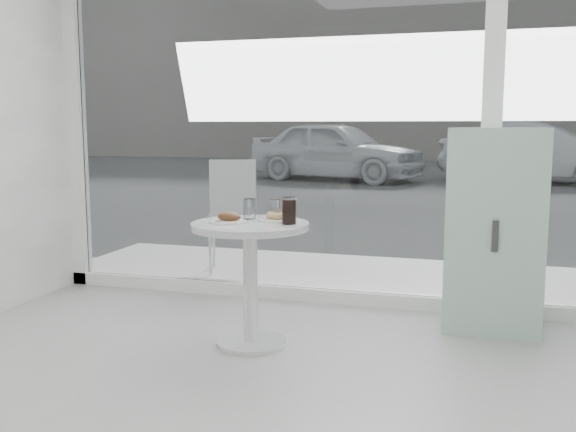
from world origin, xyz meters
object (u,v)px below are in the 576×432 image
(plate_fritter, at_px, (229,219))
(water_tumbler_a, at_px, (249,210))
(main_table, at_px, (250,258))
(water_tumbler_b, at_px, (276,211))
(car_silver, at_px, (539,152))
(cola_glass, at_px, (289,211))
(patio_chair, at_px, (233,207))
(plate_donut, at_px, (277,217))
(mint_cabinet, at_px, (494,231))
(car_white, at_px, (336,150))

(plate_fritter, relative_size, water_tumbler_a, 1.80)
(main_table, bearing_deg, water_tumbler_b, 55.92)
(water_tumbler_b, bearing_deg, car_silver, 78.27)
(main_table, xyz_separation_m, cola_glass, (0.24, 0.01, 0.30))
(patio_chair, bearing_deg, plate_donut, -78.30)
(patio_chair, height_order, water_tumbler_b, patio_chair)
(patio_chair, height_order, plate_fritter, patio_chair)
(plate_fritter, bearing_deg, car_silver, 77.49)
(water_tumbler_a, bearing_deg, plate_fritter, -105.15)
(water_tumbler_a, height_order, water_tumbler_b, same)
(patio_chair, xyz_separation_m, water_tumbler_b, (0.93, -1.63, 0.21))
(cola_glass, bearing_deg, water_tumbler_b, 131.08)
(plate_donut, relative_size, water_tumbler_b, 1.87)
(main_table, distance_m, water_tumbler_b, 0.34)
(main_table, xyz_separation_m, water_tumbler_a, (-0.06, 0.16, 0.28))
(car_silver, relative_size, plate_donut, 18.83)
(main_table, height_order, cola_glass, cola_glass)
(mint_cabinet, bearing_deg, water_tumbler_b, -156.42)
(cola_glass, bearing_deg, water_tumbler_a, 154.49)
(patio_chair, relative_size, water_tumbler_a, 7.84)
(patio_chair, bearing_deg, main_table, -83.50)
(main_table, height_order, plate_donut, plate_donut)
(mint_cabinet, xyz_separation_m, plate_donut, (-1.31, -0.61, 0.12))
(mint_cabinet, bearing_deg, main_table, -152.62)
(mint_cabinet, height_order, water_tumbler_a, mint_cabinet)
(plate_donut, bearing_deg, plate_fritter, -144.78)
(main_table, xyz_separation_m, patio_chair, (-0.81, 1.80, 0.07))
(car_silver, distance_m, plate_donut, 12.93)
(patio_chair, distance_m, plate_donut, 1.92)
(patio_chair, height_order, water_tumbler_a, patio_chair)
(mint_cabinet, distance_m, plate_donut, 1.45)
(plate_donut, height_order, water_tumbler_b, water_tumbler_b)
(main_table, xyz_separation_m, car_silver, (2.73, 12.79, 0.18))
(car_silver, xyz_separation_m, water_tumbler_b, (-2.62, -12.63, 0.09))
(water_tumbler_a, distance_m, water_tumbler_b, 0.17)
(car_white, distance_m, plate_donut, 12.22)
(main_table, bearing_deg, car_white, 99.65)
(main_table, bearing_deg, water_tumbler_a, 110.69)
(plate_donut, bearing_deg, cola_glass, -45.85)
(patio_chair, xyz_separation_m, plate_fritter, (0.70, -1.84, 0.18))
(mint_cabinet, distance_m, patio_chair, 2.49)
(car_silver, bearing_deg, plate_donut, -179.21)
(mint_cabinet, height_order, water_tumbler_b, mint_cabinet)
(water_tumbler_a, bearing_deg, water_tumbler_b, 2.04)
(mint_cabinet, relative_size, car_silver, 0.30)
(patio_chair, distance_m, water_tumbler_b, 1.89)
(cola_glass, bearing_deg, plate_fritter, -170.31)
(water_tumbler_b, xyz_separation_m, cola_glass, (0.13, -0.15, 0.02))
(mint_cabinet, height_order, plate_fritter, mint_cabinet)
(cola_glass, bearing_deg, car_silver, 78.97)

